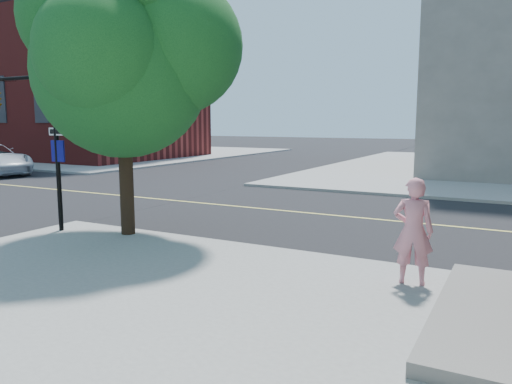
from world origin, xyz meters
The scene contains 8 objects.
ground centered at (0.00, 0.00, 0.00)m, with size 140.00×140.00×0.00m, color black.
road_ew centered at (0.00, 4.50, 0.01)m, with size 140.00×9.00×0.01m, color black.
sidewalk_nw centered at (-23.00, 21.50, 0.06)m, with size 26.00×25.00×0.12m, color gray.
church centered at (-20.00, 18.00, 7.18)m, with size 15.20×12.00×14.40m.
office_block centered at (-32.00, 21.98, 9.12)m, with size 12.00×14.08×18.00m.
man_on_phone centered at (7.84, -1.07, 0.99)m, with size 0.63×0.41×1.73m, color pink.
street_tree centered at (1.39, -0.49, 4.31)m, with size 4.89×4.45×6.49m.
signal_pole centered at (-2.26, -0.99, 3.24)m, with size 3.40×0.39×3.83m.
Camera 1 is at (9.31, -9.14, 2.73)m, focal length 34.94 mm.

